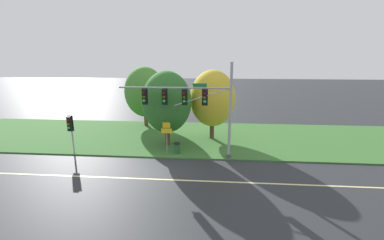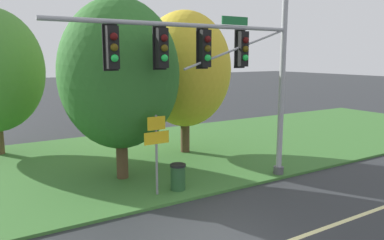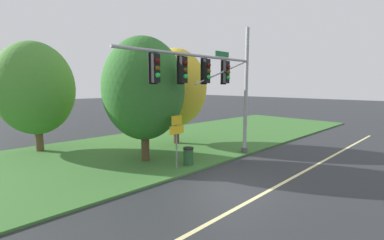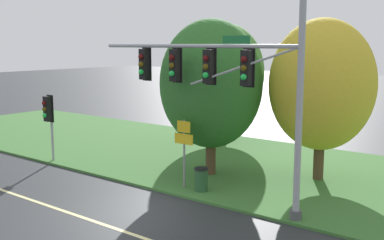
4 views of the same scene
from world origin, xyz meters
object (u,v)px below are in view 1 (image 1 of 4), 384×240
(tree_nearest_road, at_px, (145,92))
(trash_bin, at_px, (177,148))
(pedestrian_signal_near_kerb, at_px, (70,126))
(tree_behind_signpost, at_px, (212,98))
(traffic_signal_mast, at_px, (193,102))
(route_sign_post, at_px, (167,133))
(tree_left_of_mast, at_px, (167,102))

(tree_nearest_road, distance_m, trash_bin, 10.71)
(pedestrian_signal_near_kerb, height_order, tree_behind_signpost, tree_behind_signpost)
(traffic_signal_mast, height_order, route_sign_post, traffic_signal_mast)
(pedestrian_signal_near_kerb, xyz_separation_m, tree_nearest_road, (3.90, 9.51, 1.62))
(tree_left_of_mast, bearing_deg, tree_nearest_road, 119.75)
(route_sign_post, bearing_deg, trash_bin, 2.80)
(tree_left_of_mast, relative_size, trash_bin, 7.33)
(tree_nearest_road, xyz_separation_m, tree_behind_signpost, (7.87, -4.38, 0.04))
(route_sign_post, height_order, tree_nearest_road, tree_nearest_road)
(tree_nearest_road, bearing_deg, route_sign_post, -65.21)
(traffic_signal_mast, distance_m, tree_behind_signpost, 5.27)
(traffic_signal_mast, distance_m, tree_nearest_road, 11.34)
(tree_behind_signpost, bearing_deg, pedestrian_signal_near_kerb, -156.46)
(tree_nearest_road, relative_size, tree_behind_signpost, 1.02)
(route_sign_post, distance_m, tree_nearest_road, 10.01)
(trash_bin, bearing_deg, route_sign_post, -177.20)
(pedestrian_signal_near_kerb, relative_size, trash_bin, 3.52)
(tree_nearest_road, xyz_separation_m, tree_left_of_mast, (3.75, -6.55, 0.00))
(tree_left_of_mast, xyz_separation_m, tree_behind_signpost, (4.12, 2.18, 0.03))
(tree_left_of_mast, xyz_separation_m, trash_bin, (1.19, -2.28, -3.53))
(route_sign_post, bearing_deg, pedestrian_signal_near_kerb, -175.46)
(route_sign_post, bearing_deg, tree_nearest_road, 114.79)
(route_sign_post, xyz_separation_m, trash_bin, (0.84, 0.04, -1.35))
(tree_nearest_road, height_order, trash_bin, tree_nearest_road)
(pedestrian_signal_near_kerb, distance_m, tree_behind_signpost, 12.94)
(route_sign_post, bearing_deg, traffic_signal_mast, -13.27)
(tree_left_of_mast, height_order, tree_behind_signpost, tree_left_of_mast)
(pedestrian_signal_near_kerb, xyz_separation_m, tree_left_of_mast, (7.65, 2.95, 1.62))
(tree_nearest_road, distance_m, tree_left_of_mast, 7.55)
(route_sign_post, xyz_separation_m, tree_nearest_road, (-4.10, 8.87, 2.19))
(tree_nearest_road, bearing_deg, trash_bin, -60.80)
(tree_left_of_mast, relative_size, tree_behind_signpost, 1.00)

